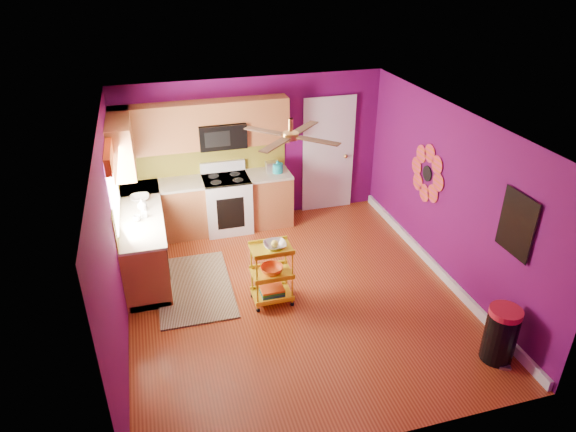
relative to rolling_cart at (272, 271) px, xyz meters
name	(u,v)px	position (x,y,z in m)	size (l,w,h in m)	color
ground	(294,295)	(0.32, 0.06, -0.50)	(5.00, 5.00, 0.00)	maroon
room_envelope	(297,190)	(0.35, 0.06, 1.13)	(4.54, 5.04, 2.52)	#5D0A53
lower_cabinets	(182,221)	(-1.02, 1.87, -0.06)	(2.81, 2.31, 0.94)	brown
electric_range	(227,203)	(-0.23, 2.23, -0.02)	(0.76, 0.66, 1.13)	white
upper_cabinetry	(178,132)	(-0.92, 2.23, 1.30)	(2.80, 2.30, 1.26)	brown
left_window	(111,170)	(-1.89, 1.11, 1.24)	(0.08, 1.35, 1.08)	white
panel_door	(328,156)	(1.68, 2.52, 0.53)	(0.95, 0.11, 2.15)	white
right_wall_art	(463,194)	(2.55, -0.28, 0.95)	(0.04, 2.74, 1.04)	black
ceiling_fan	(291,135)	(0.32, 0.26, 1.79)	(1.01, 1.01, 0.26)	#BF8C3F
shag_rug	(195,287)	(-1.00, 0.62, -0.49)	(1.03, 1.69, 0.02)	black
rolling_cart	(272,271)	(0.00, 0.00, 0.00)	(0.54, 0.39, 0.97)	yellow
trash_can	(501,334)	(2.29, -1.78, -0.14)	(0.49, 0.49, 0.72)	black
teal_kettle	(278,168)	(0.67, 2.23, 0.53)	(0.18, 0.18, 0.21)	teal
toaster	(272,167)	(0.59, 2.29, 0.53)	(0.22, 0.15, 0.18)	beige
soap_bottle_a	(144,212)	(-1.56, 1.18, 0.53)	(0.08, 0.08, 0.17)	#EA3F72
soap_bottle_b	(142,204)	(-1.58, 1.42, 0.53)	(0.15, 0.15, 0.19)	white
counter_dish	(140,198)	(-1.61, 1.76, 0.48)	(0.29, 0.29, 0.07)	white
counter_cup	(137,218)	(-1.67, 1.09, 0.48)	(0.11, 0.11, 0.09)	white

